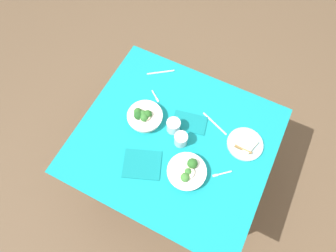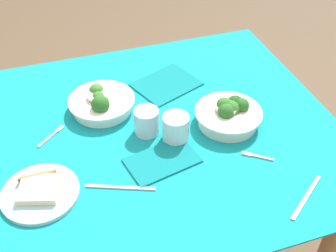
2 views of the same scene
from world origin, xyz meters
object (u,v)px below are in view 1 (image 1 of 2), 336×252
object	(u,v)px
broccoli_bowl_near	(187,172)
fork_by_far_bowl	(156,97)
broccoli_bowl_far	(144,116)
water_glass_center	(173,126)
napkin_folded_lower	(142,164)
water_glass_side	(181,139)
table_knife_left	(161,72)
napkin_folded_upper	(190,122)
fork_by_near_bowl	(221,174)
bread_side_plate	(245,144)
table_knife_right	(215,124)

from	to	relation	value
broccoli_bowl_near	fork_by_far_bowl	bearing A→B (deg)	137.15
broccoli_bowl_far	water_glass_center	distance (m)	0.19
napkin_folded_lower	water_glass_center	bearing A→B (deg)	77.87
broccoli_bowl_far	water_glass_side	world-z (taller)	broccoli_bowl_far
table_knife_left	napkin_folded_lower	world-z (taller)	napkin_folded_lower
water_glass_side	napkin_folded_lower	world-z (taller)	water_glass_side
water_glass_side	table_knife_left	bearing A→B (deg)	130.77
broccoli_bowl_near	water_glass_side	distance (m)	0.19
broccoli_bowl_far	fork_by_far_bowl	world-z (taller)	broccoli_bowl_far
water_glass_center	napkin_folded_lower	bearing A→B (deg)	-102.13
napkin_folded_upper	fork_by_near_bowl	bearing A→B (deg)	-35.74
bread_side_plate	napkin_folded_upper	distance (m)	0.35
napkin_folded_upper	napkin_folded_lower	bearing A→B (deg)	-109.75
water_glass_side	table_knife_left	world-z (taller)	water_glass_side
broccoli_bowl_far	table_knife_left	world-z (taller)	broccoli_bowl_far
fork_by_near_bowl	napkin_folded_lower	bearing A→B (deg)	-21.62
water_glass_side	table_knife_right	world-z (taller)	water_glass_side
napkin_folded_upper	table_knife_right	bearing A→B (deg)	23.78
broccoli_bowl_near	bread_side_plate	distance (m)	0.39
bread_side_plate	water_glass_side	distance (m)	0.38
napkin_folded_lower	napkin_folded_upper	bearing A→B (deg)	70.25
fork_by_far_bowl	water_glass_center	bearing A→B (deg)	-0.28
broccoli_bowl_far	table_knife_right	bearing A→B (deg)	22.33
water_glass_side	fork_by_far_bowl	size ratio (longest dim) A/B	1.04
broccoli_bowl_near	fork_by_far_bowl	distance (m)	0.53
fork_by_near_bowl	table_knife_right	distance (m)	0.31
bread_side_plate	fork_by_near_bowl	distance (m)	0.23
broccoli_bowl_near	fork_by_near_bowl	size ratio (longest dim) A/B	2.40
water_glass_center	water_glass_side	xyz separation A→B (m)	(0.08, -0.06, -0.00)
water_glass_center	broccoli_bowl_near	bearing A→B (deg)	-48.18
broccoli_bowl_far	broccoli_bowl_near	size ratio (longest dim) A/B	0.97
broccoli_bowl_far	water_glass_center	bearing A→B (deg)	5.95
fork_by_far_bowl	broccoli_bowl_near	bearing A→B (deg)	-6.32
broccoli_bowl_near	water_glass_center	xyz separation A→B (m)	(-0.19, 0.21, 0.01)
table_knife_right	fork_by_far_bowl	bearing A→B (deg)	20.83
fork_by_far_bowl	table_knife_left	distance (m)	0.19
fork_by_far_bowl	napkin_folded_lower	xyz separation A→B (m)	(0.14, -0.43, 0.00)
bread_side_plate	water_glass_side	xyz separation A→B (m)	(-0.34, -0.15, 0.03)
fork_by_near_bowl	napkin_folded_upper	world-z (taller)	napkin_folded_upper
napkin_folded_lower	broccoli_bowl_far	bearing A→B (deg)	115.86
water_glass_side	fork_by_near_bowl	bearing A→B (deg)	-14.59
fork_by_far_bowl	fork_by_near_bowl	distance (m)	0.63
bread_side_plate	napkin_folded_lower	size ratio (longest dim) A/B	0.99
broccoli_bowl_near	fork_by_near_bowl	bearing A→B (deg)	24.87
broccoli_bowl_far	fork_by_near_bowl	distance (m)	0.56
fork_by_near_bowl	napkin_folded_lower	distance (m)	0.45
broccoli_bowl_far	table_knife_left	bearing A→B (deg)	101.45
bread_side_plate	fork_by_near_bowl	bearing A→B (deg)	-103.96
napkin_folded_lower	water_glass_side	bearing A→B (deg)	58.78
bread_side_plate	table_knife_right	distance (m)	0.22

